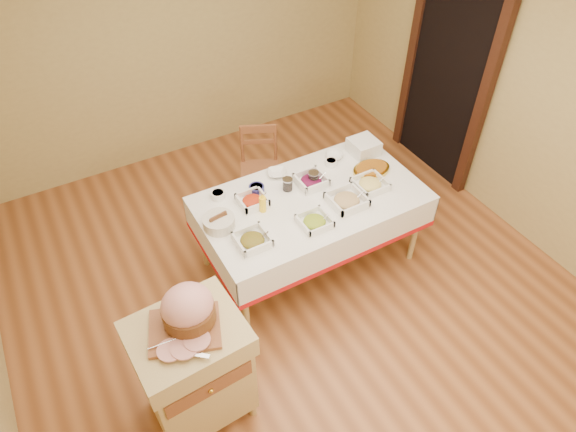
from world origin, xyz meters
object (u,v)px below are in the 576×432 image
Objects in this scene: dining_table at (311,212)px; butcher_cart at (194,367)px; ham_on_board at (187,311)px; preserve_jar_left at (288,185)px; preserve_jar_right at (313,178)px; mustard_bottle at (263,203)px; plate_stack at (364,147)px; brass_platter at (371,169)px; bread_basket at (219,222)px; dining_chair at (260,168)px.

butcher_cart is (-1.37, -0.83, -0.06)m from dining_table.
butcher_cart reaches higher than dining_table.
butcher_cart is 0.54m from ham_on_board.
ham_on_board reaches higher than preserve_jar_left.
ham_on_board is 3.79× the size of preserve_jar_right.
butcher_cart reaches higher than preserve_jar_right.
ham_on_board reaches higher than preserve_jar_right.
mustard_bottle is (0.96, 0.88, 0.30)m from butcher_cart.
ham_on_board is at bearing 38.07° from butcher_cart.
dining_table is 7.77× the size of plate_stack.
butcher_cart is at bearing -156.40° from brass_platter.
preserve_jar_right is at bearing 33.23° from ham_on_board.
preserve_jar_left is 0.46× the size of plate_stack.
ham_on_board is 1.05m from bread_basket.
preserve_jar_left is at bearing -172.33° from plate_stack.
butcher_cart reaches higher than mustard_bottle.
brass_platter is at bearing 23.22° from ham_on_board.
preserve_jar_left is 0.32× the size of brass_platter.
brass_platter is (1.04, -0.01, -0.06)m from mustard_bottle.
mustard_bottle is (-0.52, -0.09, 0.02)m from preserve_jar_right.
dining_table is at bearing -89.96° from dining_chair.
ham_on_board reaches higher than plate_stack.
butcher_cart is 3.89× the size of bread_basket.
butcher_cart is 2.39m from plate_stack.
mustard_bottle is (-0.41, -0.88, 0.41)m from dining_chair.
plate_stack is at bearing 13.70° from preserve_jar_right.
bread_basket is 0.72× the size of brass_platter.
plate_stack is (0.72, -0.64, 0.40)m from dining_chair.
preserve_jar_right is 0.34× the size of brass_platter.
mustard_bottle is at bearing -167.92° from plate_stack.
ham_on_board is 1.27m from mustard_bottle.
dining_chair is at bearing 138.34° from plate_stack.
mustard_bottle is 0.73× the size of plate_stack.
brass_platter is at bearing -0.60° from bread_basket.
bread_basket reaches higher than dining_chair.
dining_table is 1.60m from butcher_cart.
preserve_jar_left is (1.26, 1.01, 0.27)m from butcher_cart.
butcher_cart is at bearing -127.87° from dining_chair.
brass_platter is (2.00, 0.87, 0.24)m from butcher_cart.
dining_table is at bearing -126.49° from preserve_jar_right.
butcher_cart is at bearing -141.13° from preserve_jar_left.
preserve_jar_right is at bearing 53.51° from dining_table.
dining_table is at bearing 30.90° from ham_on_board.
plate_stack is (0.61, 0.15, 0.01)m from preserve_jar_right.
plate_stack reaches higher than preserve_jar_right.
mustard_bottle reaches higher than bread_basket.
bread_basket is 1.41m from brass_platter.
bread_basket is (-0.78, -0.88, 0.38)m from dining_chair.
dining_table is 0.48m from mustard_bottle.
butcher_cart reaches higher than preserve_jar_left.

